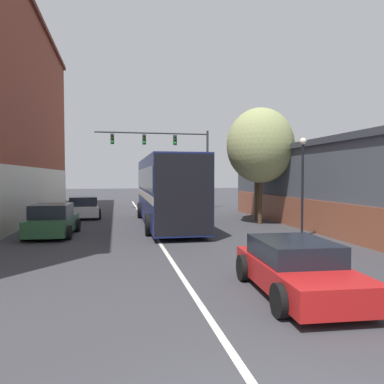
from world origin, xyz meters
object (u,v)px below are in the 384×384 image
at_px(parked_car_left_near, 83,208).
at_px(street_tree_far, 256,147).
at_px(hatchback_foreground, 296,268).
at_px(street_lamp, 302,184).
at_px(bus, 166,188).
at_px(street_tree_near, 260,146).
at_px(parked_car_left_mid, 53,221).
at_px(traffic_signal_gantry, 171,150).

height_order(parked_car_left_near, street_tree_far, street_tree_far).
distance_m(hatchback_foreground, street_lamp, 7.74).
xyz_separation_m(bus, street_tree_far, (5.52, 0.79, 2.38)).
bearing_deg(hatchback_foreground, street_tree_near, -14.58).
height_order(hatchback_foreground, street_lamp, street_lamp).
relative_size(street_tree_near, street_tree_far, 1.04).
xyz_separation_m(bus, street_lamp, (4.92, -6.02, 0.29)).
relative_size(hatchback_foreground, parked_car_left_mid, 1.07).
bearing_deg(street_tree_near, bus, 173.06).
height_order(street_lamp, street_tree_near, street_tree_near).
relative_size(bus, parked_car_left_mid, 2.98).
bearing_deg(parked_car_left_near, street_lamp, -142.08).
relative_size(parked_car_left_mid, street_tree_far, 0.63).
height_order(hatchback_foreground, street_tree_far, street_tree_far).
bearing_deg(traffic_signal_gantry, parked_car_left_near, -141.14).
bearing_deg(parked_car_left_mid, street_lamp, -103.77).
distance_m(hatchback_foreground, parked_car_left_near, 18.19).
bearing_deg(street_lamp, bus, 129.24).
distance_m(parked_car_left_mid, traffic_signal_gantry, 15.02).
distance_m(parked_car_left_near, street_lamp, 14.43).
distance_m(street_tree_near, street_tree_far, 1.46).
height_order(parked_car_left_near, traffic_signal_gantry, traffic_signal_gantry).
xyz_separation_m(bus, parked_car_left_near, (-4.79, 4.52, -1.39)).
relative_size(hatchback_foreground, street_tree_near, 0.65).
bearing_deg(traffic_signal_gantry, parked_car_left_mid, -119.67).
height_order(bus, traffic_signal_gantry, traffic_signal_gantry).
xyz_separation_m(parked_car_left_mid, street_tree_near, (10.71, 2.21, 3.71)).
height_order(parked_car_left_mid, street_tree_near, street_tree_near).
bearing_deg(street_tree_near, parked_car_left_mid, -168.35).
relative_size(traffic_signal_gantry, street_tree_far, 1.46).
bearing_deg(street_lamp, traffic_signal_gantry, 101.77).
bearing_deg(traffic_signal_gantry, street_lamp, -78.23).
relative_size(bus, street_tree_near, 1.81).
height_order(traffic_signal_gantry, street_tree_near, street_tree_near).
xyz_separation_m(parked_car_left_near, street_tree_near, (9.99, -5.16, 3.73)).
relative_size(bus, hatchback_foreground, 2.79).
height_order(hatchback_foreground, parked_car_left_near, parked_car_left_near).
xyz_separation_m(street_tree_near, street_tree_far, (0.32, 1.43, 0.04)).
bearing_deg(traffic_signal_gantry, hatchback_foreground, -90.92).
bearing_deg(street_tree_near, parked_car_left_near, 152.70).
bearing_deg(traffic_signal_gantry, bus, -99.59).
bearing_deg(parked_car_left_mid, street_tree_near, -75.17).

